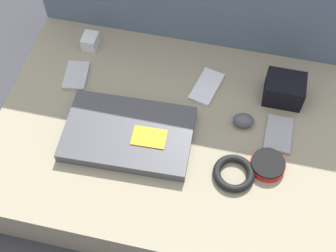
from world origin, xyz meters
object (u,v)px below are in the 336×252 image
(laptop, at_px, (128,134))
(phone_small, at_px, (76,76))
(phone_black, at_px, (278,134))
(computer_mouse, at_px, (243,120))
(camera_pouch, at_px, (284,89))
(charger_brick, at_px, (90,42))
(speaker_puck, at_px, (268,165))
(phone_silver, at_px, (207,87))

(laptop, height_order, phone_small, laptop)
(phone_black, bearing_deg, computer_mouse, 172.68)
(camera_pouch, bearing_deg, laptop, -150.20)
(laptop, xyz_separation_m, charger_brick, (-0.20, 0.29, 0.01))
(computer_mouse, distance_m, speaker_puck, 0.14)
(computer_mouse, distance_m, camera_pouch, 0.15)
(phone_silver, bearing_deg, phone_small, -159.94)
(computer_mouse, relative_size, phone_small, 0.57)
(camera_pouch, bearing_deg, phone_black, -89.01)
(laptop, relative_size, charger_brick, 6.49)
(laptop, bearing_deg, computer_mouse, 17.71)
(computer_mouse, relative_size, phone_silver, 0.46)
(phone_silver, xyz_separation_m, phone_black, (0.22, -0.12, -0.00))
(laptop, xyz_separation_m, phone_black, (0.40, 0.09, -0.01))
(camera_pouch, xyz_separation_m, charger_brick, (-0.60, 0.07, -0.02))
(laptop, distance_m, speaker_puck, 0.38)
(phone_silver, relative_size, charger_brick, 2.50)
(phone_black, xyz_separation_m, camera_pouch, (-0.00, 0.13, 0.03))
(laptop, distance_m, camera_pouch, 0.46)
(speaker_puck, distance_m, phone_small, 0.61)
(phone_small, bearing_deg, phone_black, -14.41)
(phone_small, bearing_deg, charger_brick, 79.93)
(speaker_puck, bearing_deg, camera_pouch, 85.81)
(phone_silver, bearing_deg, charger_brick, -178.68)
(laptop, relative_size, speaker_puck, 3.80)
(laptop, bearing_deg, phone_small, 138.65)
(computer_mouse, bearing_deg, phone_black, -14.23)
(speaker_puck, height_order, phone_small, speaker_puck)
(laptop, bearing_deg, charger_brick, 122.04)
(laptop, xyz_separation_m, phone_silver, (0.18, 0.21, -0.01))
(phone_small, xyz_separation_m, camera_pouch, (0.60, 0.06, 0.03))
(computer_mouse, relative_size, phone_black, 0.55)
(computer_mouse, xyz_separation_m, phone_silver, (-0.12, 0.10, -0.01))
(phone_small, distance_m, charger_brick, 0.13)
(laptop, bearing_deg, phone_black, 10.87)
(phone_black, distance_m, phone_small, 0.61)
(speaker_puck, distance_m, phone_silver, 0.30)
(charger_brick, bearing_deg, computer_mouse, -20.18)
(laptop, relative_size, computer_mouse, 5.62)
(computer_mouse, distance_m, charger_brick, 0.53)
(speaker_puck, xyz_separation_m, camera_pouch, (0.02, 0.24, 0.03))
(phone_silver, bearing_deg, laptop, -116.61)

